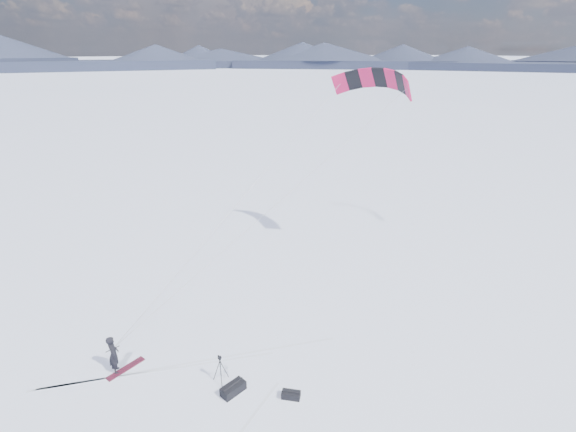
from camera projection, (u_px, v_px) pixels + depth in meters
ground at (194, 396)px, 15.68m from camera, size 1800.00×1800.00×0.00m
horizon_hills at (185, 316)px, 14.35m from camera, size 704.00×705.94×8.75m
snow_tracks at (158, 419)px, 14.71m from camera, size 13.93×10.25×0.01m
snowkiter at (117, 371)px, 16.88m from camera, size 0.46×0.65×1.68m
snowboard at (126, 369)px, 16.99m from camera, size 1.63×0.82×0.04m
tripod at (220, 365)px, 16.08m from camera, size 0.59×0.61×1.21m
gear_bag_a at (233, 389)px, 15.76m from camera, size 1.04×0.67×0.43m
gear_bag_b at (291, 395)px, 15.55m from camera, size 0.74×0.72×0.32m
power_kite at (374, 84)px, 23.59m from camera, size 17.28×5.85×10.08m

